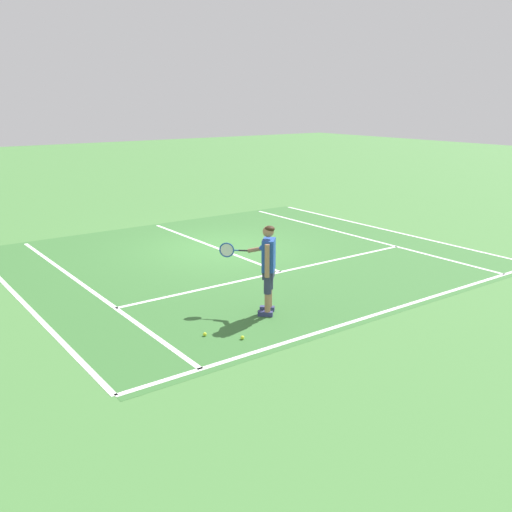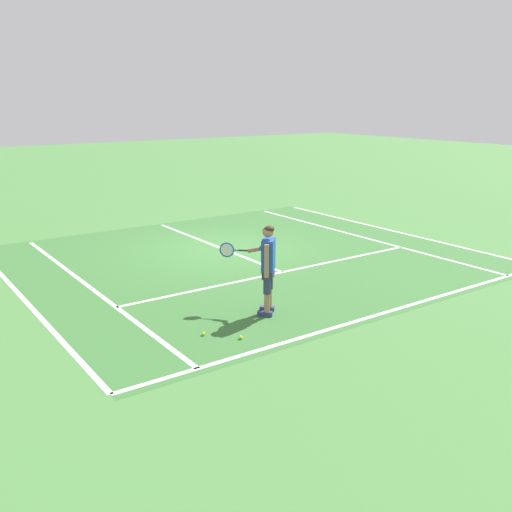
# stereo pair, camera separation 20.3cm
# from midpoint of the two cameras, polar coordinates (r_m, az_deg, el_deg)

# --- Properties ---
(ground_plane) EXTENTS (80.00, 80.00, 0.00)m
(ground_plane) POSITION_cam_midpoint_polar(r_m,az_deg,el_deg) (15.69, -3.04, 0.74)
(ground_plane) COLOR #477F3D
(court_inner_surface) EXTENTS (10.98, 10.04, 0.00)m
(court_inner_surface) POSITION_cam_midpoint_polar(r_m,az_deg,el_deg) (14.78, -0.72, -0.16)
(court_inner_surface) COLOR #387033
(court_inner_surface) RESTS_ON ground
(line_baseline) EXTENTS (10.98, 0.10, 0.01)m
(line_baseline) POSITION_cam_midpoint_polar(r_m,az_deg,el_deg) (11.32, 13.24, -5.50)
(line_baseline) COLOR white
(line_baseline) RESTS_ON ground
(line_service) EXTENTS (8.23, 0.10, 0.01)m
(line_service) POSITION_cam_midpoint_polar(r_m,az_deg,el_deg) (13.55, 3.06, -1.61)
(line_service) COLOR white
(line_service) RESTS_ON ground
(line_centre_service) EXTENTS (0.10, 6.40, 0.01)m
(line_centre_service) POSITION_cam_midpoint_polar(r_m,az_deg,el_deg) (16.09, -3.97, 1.11)
(line_centre_service) COLOR white
(line_centre_service) RESTS_ON ground
(line_singles_left) EXTENTS (0.10, 9.64, 0.01)m
(line_singles_left) POSITION_cam_midpoint_polar(r_m,az_deg,el_deg) (13.01, -15.88, -2.93)
(line_singles_left) COLOR white
(line_singles_left) RESTS_ON ground
(line_singles_right) EXTENTS (0.10, 9.64, 0.01)m
(line_singles_right) POSITION_cam_midpoint_polar(r_m,az_deg,el_deg) (17.36, 10.58, 1.94)
(line_singles_right) COLOR white
(line_singles_right) RESTS_ON ground
(line_doubles_left) EXTENTS (0.10, 9.64, 0.01)m
(line_doubles_left) POSITION_cam_midpoint_polar(r_m,az_deg,el_deg) (12.67, -21.74, -3.96)
(line_doubles_left) COLOR white
(line_doubles_left) RESTS_ON ground
(line_doubles_right) EXTENTS (0.10, 9.64, 0.01)m
(line_doubles_right) POSITION_cam_midpoint_polar(r_m,az_deg,el_deg) (18.35, 13.60, 2.49)
(line_doubles_right) COLOR white
(line_doubles_right) RESTS_ON ground
(tennis_player) EXTENTS (0.75, 1.16, 1.71)m
(tennis_player) POSITION_cam_midpoint_polar(r_m,az_deg,el_deg) (10.69, 1.63, -0.76)
(tennis_player) COLOR navy
(tennis_player) RESTS_ON ground
(tennis_ball_near_feet) EXTENTS (0.07, 0.07, 0.07)m
(tennis_ball_near_feet) POSITION_cam_midpoint_polar(r_m,az_deg,el_deg) (10.03, -4.68, -7.73)
(tennis_ball_near_feet) COLOR #CCE02D
(tennis_ball_near_feet) RESTS_ON ground
(tennis_ball_by_baseline) EXTENTS (0.07, 0.07, 0.07)m
(tennis_ball_by_baseline) POSITION_cam_midpoint_polar(r_m,az_deg,el_deg) (9.85, -0.94, -8.11)
(tennis_ball_by_baseline) COLOR #CCE02D
(tennis_ball_by_baseline) RESTS_ON ground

